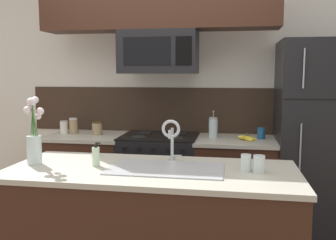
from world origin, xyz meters
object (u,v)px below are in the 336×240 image
Objects in this scene: drinking_glass at (246,163)px; storage_jar_short at (97,128)px; dish_soap_bottle at (96,156)px; sink_faucet at (171,134)px; microwave at (159,52)px; french_press at (213,127)px; flower_vase at (34,140)px; refrigerator at (320,140)px; storage_jar_tall at (64,127)px; stove_range at (160,180)px; coffee_tin at (261,133)px; spare_glass at (259,164)px; banana_bunch at (247,138)px; storage_jar_medium at (73,126)px.

storage_jar_short is at bearing 139.95° from drinking_glass.
sink_faucet is at bearing 23.63° from dish_soap_bottle.
microwave is 0.91m from french_press.
storage_jar_short is at bearing 91.18° from flower_vase.
refrigerator is 1.01m from french_press.
dish_soap_bottle is (-0.73, -1.31, -0.03)m from french_press.
storage_jar_tall is 1.70m from sink_faucet.
drinking_glass is at bearing -120.53° from refrigerator.
sink_faucet is (-1.25, -1.06, 0.19)m from refrigerator.
coffee_tin is at bearing 2.88° from stove_range.
dish_soap_bottle is 0.35× the size of flower_vase.
flower_vase reaches higher than drinking_glass.
refrigerator is at bearing 62.68° from spare_glass.
refrigerator reaches higher than banana_bunch.
flower_vase is at bearing -141.04° from coffee_tin.
refrigerator reaches higher than sink_faucet.
coffee_tin is at bearing 81.58° from drinking_glass.
french_press is at bearing 178.77° from coffee_tin.
stove_range is 8.45× the size of coffee_tin.
coffee_tin is at bearing 176.81° from refrigerator.
storage_jar_short is 1.43m from sink_faucet.
spare_glass is (1.82, -1.26, -0.03)m from storage_jar_medium.
drinking_glass is at bearing 2.28° from flower_vase.
storage_jar_tall is (-1.03, 0.05, -0.77)m from microwave.
stove_range is at bearing -2.16° from storage_jar_short.
stove_range is at bearing 125.85° from spare_glass.
stove_range is at bearing -179.25° from refrigerator.
coffee_tin is 0.99× the size of drinking_glass.
storage_jar_tall reaches higher than drinking_glass.
dish_soap_bottle is 0.45m from flower_vase.
dish_soap_bottle reaches higher than coffee_tin.
storage_jar_tall is 1.36m from flower_vase.
microwave is 4.46× the size of storage_jar_medium.
dish_soap_bottle reaches higher than storage_jar_tall.
banana_bunch is (1.52, -0.08, -0.04)m from storage_jar_short.
sink_faucet is (0.95, -1.06, 0.13)m from storage_jar_short.
microwave is at bearing 126.32° from spare_glass.
sink_faucet is (-0.24, -1.10, 0.10)m from french_press.
flower_vase reaches higher than sink_faucet.
storage_jar_medium is 2.21m from spare_glass.
microwave is 2.43× the size of sink_faucet.
refrigerator is at bearing 36.24° from dish_soap_bottle.
sink_faucet reaches higher than french_press.
drinking_glass is (-0.19, -1.26, 0.00)m from coffee_tin.
storage_jar_medium is at bearing 178.16° from stove_range.
storage_jar_tall is at bearing 179.90° from refrigerator.
drinking_glass reaches higher than stove_range.
stove_range is 1.60m from spare_glass.
dish_soap_bottle is at bearing -177.87° from drinking_glass.
french_press is (-1.00, 0.04, 0.09)m from refrigerator.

